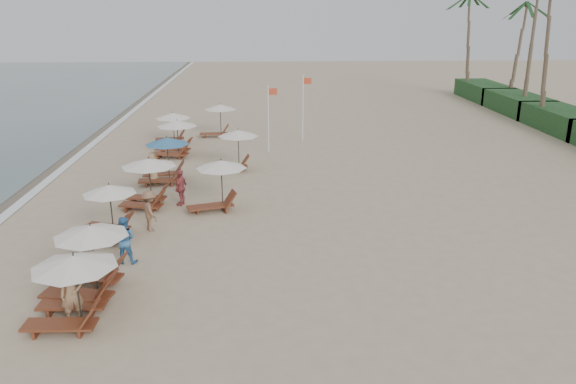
{
  "coord_description": "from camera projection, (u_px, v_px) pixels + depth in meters",
  "views": [
    {
      "loc": [
        -0.13,
        -17.07,
        8.5
      ],
      "look_at": [
        1.0,
        4.78,
        1.3
      ],
      "focal_mm": 34.73,
      "sensor_mm": 36.0,
      "label": 1
    }
  ],
  "objects": [
    {
      "name": "wet_sand_band",
      "position": [
        12.0,
        188.0,
        27.73
      ],
      "size": [
        3.2,
        140.0,
        0.01
      ],
      "primitive_type": "cube",
      "color": "#6B5E4C",
      "rests_on": "ground"
    },
    {
      "name": "beachgoer_mid_b",
      "position": [
        150.0,
        211.0,
        22.23
      ],
      "size": [
        1.09,
        1.25,
        1.68
      ],
      "primitive_type": "imported",
      "rotation": [
        0.0,
        0.0,
        2.11
      ],
      "color": "brown",
      "rests_on": "ground"
    },
    {
      "name": "lounger_station_3",
      "position": [
        146.0,
        181.0,
        24.83
      ],
      "size": [
        2.66,
        2.44,
        2.24
      ],
      "color": "brown",
      "rests_on": "ground"
    },
    {
      "name": "lounger_station_5",
      "position": [
        173.0,
        139.0,
        33.54
      ],
      "size": [
        2.83,
        2.41,
        2.18
      ],
      "color": "brown",
      "rests_on": "ground"
    },
    {
      "name": "beachgoer_far_b",
      "position": [
        153.0,
        168.0,
        28.27
      ],
      "size": [
        0.73,
        0.92,
        1.64
      ],
      "primitive_type": "imported",
      "rotation": [
        0.0,
        0.0,
        1.28
      ],
      "color": "tan",
      "rests_on": "ground"
    },
    {
      "name": "ground",
      "position": [
        266.0,
        273.0,
        18.86
      ],
      "size": [
        160.0,
        160.0,
        0.0
      ],
      "primitive_type": "plane",
      "color": "tan",
      "rests_on": "ground"
    },
    {
      "name": "lounger_station_0",
      "position": [
        69.0,
        288.0,
        15.56
      ],
      "size": [
        2.67,
        2.39,
        2.08
      ],
      "color": "brown",
      "rests_on": "ground"
    },
    {
      "name": "beachgoer_mid_a",
      "position": [
        124.0,
        240.0,
        19.38
      ],
      "size": [
        0.87,
        0.7,
        1.7
      ],
      "primitive_type": "imported",
      "rotation": [
        0.0,
        0.0,
        3.07
      ],
      "color": "teal",
      "rests_on": "ground"
    },
    {
      "name": "lounger_station_6",
      "position": [
        170.0,
        128.0,
        36.54
      ],
      "size": [
        2.58,
        2.3,
        2.07
      ],
      "color": "brown",
      "rests_on": "ground"
    },
    {
      "name": "foam_line",
      "position": [
        39.0,
        188.0,
        27.79
      ],
      "size": [
        0.5,
        140.0,
        0.02
      ],
      "primitive_type": "cube",
      "color": "white",
      "rests_on": "ground"
    },
    {
      "name": "beachgoer_near",
      "position": [
        72.0,
        294.0,
        15.63
      ],
      "size": [
        0.78,
        0.68,
        1.8
      ],
      "primitive_type": "imported",
      "rotation": [
        0.0,
        0.0,
        0.46
      ],
      "color": "#A58059",
      "rests_on": "ground"
    },
    {
      "name": "flag_pole_far",
      "position": [
        303.0,
        105.0,
        37.14
      ],
      "size": [
        0.6,
        0.08,
        4.4
      ],
      "color": "silver",
      "rests_on": "ground"
    },
    {
      "name": "lounger_station_2",
      "position": [
        106.0,
        212.0,
        21.46
      ],
      "size": [
        2.43,
        2.28,
        2.15
      ],
      "color": "brown",
      "rests_on": "ground"
    },
    {
      "name": "inland_station_2",
      "position": [
        217.0,
        117.0,
        38.62
      ],
      "size": [
        2.66,
        2.24,
        2.22
      ],
      "color": "brown",
      "rests_on": "ground"
    },
    {
      "name": "beachgoer_far_a",
      "position": [
        181.0,
        188.0,
        25.14
      ],
      "size": [
        0.7,
        1.05,
        1.66
      ],
      "primitive_type": "imported",
      "rotation": [
        0.0,
        0.0,
        4.38
      ],
      "color": "#A94349",
      "rests_on": "ground"
    },
    {
      "name": "inland_station_1",
      "position": [
        234.0,
        146.0,
        30.47
      ],
      "size": [
        2.7,
        2.24,
        2.22
      ],
      "color": "brown",
      "rests_on": "ground"
    },
    {
      "name": "flag_pole_near",
      "position": [
        269.0,
        115.0,
        34.21
      ],
      "size": [
        0.59,
        0.08,
        4.14
      ],
      "color": "silver",
      "rests_on": "ground"
    },
    {
      "name": "lounger_station_1",
      "position": [
        85.0,
        263.0,
        17.17
      ],
      "size": [
        2.79,
        2.45,
        2.29
      ],
      "color": "brown",
      "rests_on": "ground"
    },
    {
      "name": "inland_station_0",
      "position": [
        216.0,
        181.0,
        24.35
      ],
      "size": [
        2.78,
        2.24,
        2.22
      ],
      "color": "brown",
      "rests_on": "ground"
    },
    {
      "name": "lounger_station_4",
      "position": [
        163.0,
        162.0,
        28.44
      ],
      "size": [
        2.68,
        2.23,
        2.34
      ],
      "color": "brown",
      "rests_on": "ground"
    }
  ]
}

